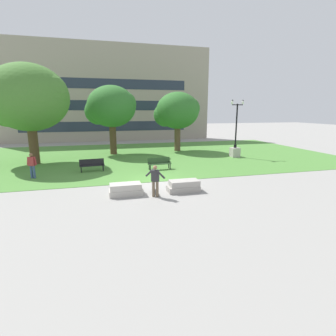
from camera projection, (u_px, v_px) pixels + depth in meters
ground_plane at (154, 182)px, 16.77m from camera, size 140.00×140.00×0.00m
grass_lawn at (134, 156)px, 26.22m from camera, size 40.00×20.00×0.02m
concrete_block_center at (126, 190)px, 14.19m from camera, size 1.80×0.90×0.64m
concrete_block_left at (184, 186)px, 14.83m from camera, size 1.80×0.90×0.64m
person_skateboarder at (155, 179)px, 13.75m from camera, size 0.94×0.87×1.71m
skateboard at (156, 192)px, 14.40m from camera, size 0.27×1.03×0.14m
park_bench_near_left at (159, 163)px, 20.27m from camera, size 1.84×0.70×0.90m
park_bench_near_right at (92, 164)px, 19.67m from camera, size 1.84×0.68×0.90m
lamp_post_right at (235, 146)px, 25.58m from camera, size 1.32×0.80×5.49m
tree_far_left at (111, 107)px, 26.45m from camera, size 5.13×4.89×6.95m
tree_near_right at (28, 99)px, 21.32m from camera, size 6.71×6.39×8.21m
tree_far_right at (177, 111)px, 28.79m from camera, size 4.94×4.70×6.46m
person_bystander_near_lawn at (32, 164)px, 17.48m from camera, size 0.68×0.37×1.71m
building_facade_distant at (105, 93)px, 37.91m from camera, size 31.64×1.03×13.86m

